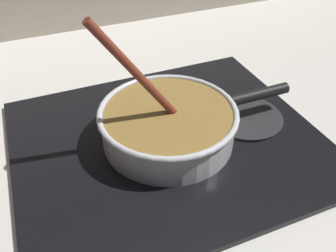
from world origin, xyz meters
The scene contains 5 objects.
ground centered at (0.00, 0.00, -0.02)m, with size 2.40×1.60×0.04m, color beige.
hob_plate centered at (-0.02, 0.19, 0.01)m, with size 0.56×0.48×0.01m, color black.
burner_ring centered at (-0.02, 0.19, 0.02)m, with size 0.18×0.18×0.01m, color #592D0C.
spare_burner centered at (0.14, 0.19, 0.01)m, with size 0.15×0.15×0.01m, color #262628.
cooking_pan centered at (-0.02, 0.20, 0.05)m, with size 0.38×0.25×0.25m.
Camera 1 is at (-0.22, -0.28, 0.45)m, focal length 38.43 mm.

